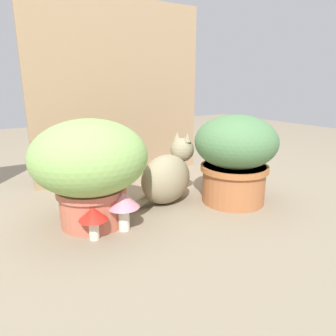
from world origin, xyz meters
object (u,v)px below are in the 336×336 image
object	(u,v)px
leafy_planter	(235,155)
mushroom_ornament_red	(93,216)
grass_planter	(90,165)
cat	(168,176)
mushroom_ornament_pink	(123,203)

from	to	relation	value
leafy_planter	mushroom_ornament_red	distance (m)	0.67
grass_planter	cat	bearing A→B (deg)	6.90
mushroom_ornament_pink	mushroom_ornament_red	world-z (taller)	mushroom_ornament_pink
mushroom_ornament_pink	leafy_planter	bearing A→B (deg)	0.59
grass_planter	mushroom_ornament_pink	world-z (taller)	grass_planter
leafy_planter	mushroom_ornament_red	xyz separation A→B (m)	(-0.65, -0.02, -0.13)
cat	mushroom_ornament_pink	distance (m)	0.33
mushroom_ornament_red	cat	bearing A→B (deg)	22.64
leafy_planter	mushroom_ornament_pink	distance (m)	0.55
leafy_planter	mushroom_ornament_red	bearing A→B (deg)	-178.65
cat	mushroom_ornament_red	distance (m)	0.44
grass_planter	mushroom_ornament_red	bearing A→B (deg)	-107.33
mushroom_ornament_red	leafy_planter	bearing A→B (deg)	1.35
leafy_planter	mushroom_ornament_red	size ratio (longest dim) A/B	3.35
grass_planter	leafy_planter	size ratio (longest dim) A/B	1.08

